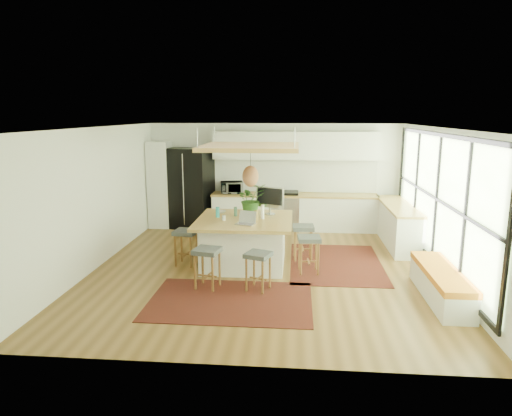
# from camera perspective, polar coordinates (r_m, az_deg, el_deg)

# --- Properties ---
(floor) EXTENTS (7.00, 7.00, 0.00)m
(floor) POSITION_cam_1_polar(r_m,az_deg,el_deg) (9.00, 1.00, -7.55)
(floor) COLOR brown
(floor) RESTS_ON ground
(ceiling) EXTENTS (7.00, 7.00, 0.00)m
(ceiling) POSITION_cam_1_polar(r_m,az_deg,el_deg) (8.50, 1.06, 9.91)
(ceiling) COLOR white
(ceiling) RESTS_ON ground
(wall_back) EXTENTS (6.50, 0.00, 6.50)m
(wall_back) POSITION_cam_1_polar(r_m,az_deg,el_deg) (12.10, 2.20, 4.01)
(wall_back) COLOR white
(wall_back) RESTS_ON ground
(wall_front) EXTENTS (6.50, 0.00, 6.50)m
(wall_front) POSITION_cam_1_polar(r_m,az_deg,el_deg) (5.26, -1.67, -6.16)
(wall_front) COLOR white
(wall_front) RESTS_ON ground
(wall_left) EXTENTS (0.00, 7.00, 7.00)m
(wall_left) POSITION_cam_1_polar(r_m,az_deg,el_deg) (9.44, -19.06, 1.20)
(wall_left) COLOR white
(wall_left) RESTS_ON ground
(wall_right) EXTENTS (0.00, 7.00, 7.00)m
(wall_right) POSITION_cam_1_polar(r_m,az_deg,el_deg) (9.03, 22.08, 0.53)
(wall_right) COLOR white
(wall_right) RESTS_ON ground
(window_wall) EXTENTS (0.10, 6.20, 2.60)m
(window_wall) POSITION_cam_1_polar(r_m,az_deg,el_deg) (9.01, 21.92, 0.84)
(window_wall) COLOR black
(window_wall) RESTS_ON wall_right
(pantry) EXTENTS (0.55, 0.60, 2.25)m
(pantry) POSITION_cam_1_polar(r_m,az_deg,el_deg) (12.32, -11.74, 2.86)
(pantry) COLOR white
(pantry) RESTS_ON floor
(back_counter_base) EXTENTS (4.20, 0.60, 0.88)m
(back_counter_base) POSITION_cam_1_polar(r_m,az_deg,el_deg) (11.92, 4.73, -0.57)
(back_counter_base) COLOR white
(back_counter_base) RESTS_ON floor
(back_counter_top) EXTENTS (4.24, 0.64, 0.05)m
(back_counter_top) POSITION_cam_1_polar(r_m,az_deg,el_deg) (11.83, 4.76, 1.60)
(back_counter_top) COLOR #AF883E
(back_counter_top) RESTS_ON back_counter_base
(backsplash) EXTENTS (4.20, 0.02, 0.80)m
(backsplash) POSITION_cam_1_polar(r_m,az_deg,el_deg) (12.06, 4.81, 3.96)
(backsplash) COLOR white
(backsplash) RESTS_ON wall_back
(upper_cabinets) EXTENTS (4.20, 0.34, 0.70)m
(upper_cabinets) POSITION_cam_1_polar(r_m,az_deg,el_deg) (11.82, 4.87, 7.70)
(upper_cabinets) COLOR white
(upper_cabinets) RESTS_ON wall_back
(range) EXTENTS (0.76, 0.62, 1.00)m
(range) POSITION_cam_1_polar(r_m,az_deg,el_deg) (11.91, 3.53, -0.27)
(range) COLOR #A5A5AA
(range) RESTS_ON floor
(right_counter_base) EXTENTS (0.60, 2.50, 0.88)m
(right_counter_base) POSITION_cam_1_polar(r_m,az_deg,el_deg) (11.02, 17.16, -2.08)
(right_counter_base) COLOR white
(right_counter_base) RESTS_ON floor
(right_counter_top) EXTENTS (0.64, 2.54, 0.05)m
(right_counter_top) POSITION_cam_1_polar(r_m,az_deg,el_deg) (10.93, 17.30, 0.27)
(right_counter_top) COLOR #AF883E
(right_counter_top) RESTS_ON right_counter_base
(window_bench) EXTENTS (0.52, 2.00, 0.50)m
(window_bench) POSITION_cam_1_polar(r_m,az_deg,el_deg) (8.11, 21.88, -8.73)
(window_bench) COLOR white
(window_bench) RESTS_ON floor
(ceiling_panel) EXTENTS (1.86, 1.86, 0.80)m
(ceiling_panel) POSITION_cam_1_polar(r_m,az_deg,el_deg) (8.96, -0.70, 5.84)
(ceiling_panel) COLOR #AF883E
(ceiling_panel) RESTS_ON ceiling
(rug_near) EXTENTS (2.60, 1.80, 0.01)m
(rug_near) POSITION_cam_1_polar(r_m,az_deg,el_deg) (7.55, -3.18, -11.38)
(rug_near) COLOR black
(rug_near) RESTS_ON floor
(rug_right) EXTENTS (1.80, 2.60, 0.01)m
(rug_right) POSITION_cam_1_polar(r_m,az_deg,el_deg) (9.45, 9.83, -6.73)
(rug_right) COLOR black
(rug_right) RESTS_ON floor
(fridge) EXTENTS (1.19, 1.02, 2.09)m
(fridge) POSITION_cam_1_polar(r_m,az_deg,el_deg) (12.14, -8.05, 1.90)
(fridge) COLOR black
(fridge) RESTS_ON floor
(island) EXTENTS (1.85, 1.85, 0.93)m
(island) POSITION_cam_1_polar(r_m,az_deg,el_deg) (9.13, -1.41, -4.19)
(island) COLOR #AF883E
(island) RESTS_ON floor
(stool_near_left) EXTENTS (0.50, 0.50, 0.71)m
(stool_near_left) POSITION_cam_1_polar(r_m,az_deg,el_deg) (7.99, -6.02, -7.42)
(stool_near_left) COLOR #3D4244
(stool_near_left) RESTS_ON floor
(stool_near_right) EXTENTS (0.51, 0.51, 0.66)m
(stool_near_right) POSITION_cam_1_polar(r_m,az_deg,el_deg) (7.86, 0.27, -7.70)
(stool_near_right) COLOR #3D4244
(stool_near_right) RESTS_ON floor
(stool_right_front) EXTENTS (0.45, 0.45, 0.70)m
(stool_right_front) POSITION_cam_1_polar(r_m,az_deg,el_deg) (8.75, 6.54, -5.73)
(stool_right_front) COLOR #3D4244
(stool_right_front) RESTS_ON floor
(stool_right_back) EXTENTS (0.44, 0.44, 0.72)m
(stool_right_back) POSITION_cam_1_polar(r_m,az_deg,el_deg) (9.51, 5.83, -4.29)
(stool_right_back) COLOR #3D4244
(stool_right_back) RESTS_ON floor
(stool_left_side) EXTENTS (0.48, 0.48, 0.71)m
(stool_left_side) POSITION_cam_1_polar(r_m,az_deg,el_deg) (9.24, -8.65, -4.85)
(stool_left_side) COLOR #3D4244
(stool_left_side) RESTS_ON floor
(laptop) EXTENTS (0.44, 0.45, 0.26)m
(laptop) POSITION_cam_1_polar(r_m,az_deg,el_deg) (8.54, -1.36, -1.27)
(laptop) COLOR #A5A5AA
(laptop) RESTS_ON island
(monitor) EXTENTS (0.66, 0.46, 0.58)m
(monitor) POSITION_cam_1_polar(r_m,az_deg,el_deg) (9.36, 1.73, 0.76)
(monitor) COLOR #A5A5AA
(monitor) RESTS_ON island
(microwave) EXTENTS (0.61, 0.42, 0.37)m
(microwave) POSITION_cam_1_polar(r_m,az_deg,el_deg) (11.90, -3.02, 2.72)
(microwave) COLOR #A5A5AA
(microwave) RESTS_ON back_counter_top
(island_plant) EXTENTS (0.83, 0.85, 0.50)m
(island_plant) POSITION_cam_1_polar(r_m,az_deg,el_deg) (9.38, -0.61, 0.71)
(island_plant) COLOR #1E4C19
(island_plant) RESTS_ON island
(island_bowl) EXTENTS (0.24, 0.24, 0.05)m
(island_bowl) POSITION_cam_1_polar(r_m,az_deg,el_deg) (9.57, -4.33, -0.47)
(island_bowl) COLOR white
(island_bowl) RESTS_ON island
(island_bottle_0) EXTENTS (0.07, 0.07, 0.19)m
(island_bottle_0) POSITION_cam_1_polar(r_m,az_deg,el_deg) (9.17, -4.78, -0.56)
(island_bottle_0) COLOR #2BA8AF
(island_bottle_0) RESTS_ON island
(island_bottle_1) EXTENTS (0.07, 0.07, 0.19)m
(island_bottle_1) POSITION_cam_1_polar(r_m,az_deg,el_deg) (8.90, -4.10, -0.92)
(island_bottle_1) COLOR silver
(island_bottle_1) RESTS_ON island
(island_bottle_2) EXTENTS (0.07, 0.07, 0.19)m
(island_bottle_2) POSITION_cam_1_polar(r_m,az_deg,el_deg) (8.68, -0.01, -1.22)
(island_bottle_2) COLOR olive
(island_bottle_2) RESTS_ON island
(island_bottle_3) EXTENTS (0.07, 0.07, 0.19)m
(island_bottle_3) POSITION_cam_1_polar(r_m,az_deg,el_deg) (9.01, 0.82, -0.73)
(island_bottle_3) COLOR white
(island_bottle_3) RESTS_ON island
(island_bottle_4) EXTENTS (0.07, 0.07, 0.19)m
(island_bottle_4) POSITION_cam_1_polar(r_m,az_deg,el_deg) (9.26, -2.49, -0.40)
(island_bottle_4) COLOR #437055
(island_bottle_4) RESTS_ON island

